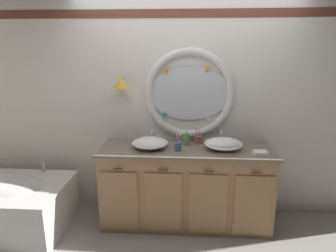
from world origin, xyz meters
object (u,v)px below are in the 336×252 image
object	(u,v)px
sink_basin_left	(150,143)
soap_dispenser	(186,139)
sink_basin_right	(223,144)
folded_hand_towel	(260,153)
toothbrush_holder_left	(178,145)
toothbrush_holder_right	(198,139)

from	to	relation	value
sink_basin_left	soap_dispenser	world-z (taller)	soap_dispenser
sink_basin_right	folded_hand_towel	distance (m)	0.39
sink_basin_left	toothbrush_holder_left	xyz separation A→B (m)	(0.31, -0.06, -0.00)
sink_basin_left	toothbrush_holder_right	world-z (taller)	toothbrush_holder_right
toothbrush_holder_left	soap_dispenser	world-z (taller)	toothbrush_holder_left
soap_dispenser	folded_hand_towel	distance (m)	0.80
toothbrush_holder_left	folded_hand_towel	size ratio (longest dim) A/B	1.47
sink_basin_left	toothbrush_holder_left	size ratio (longest dim) A/B	1.79
sink_basin_left	sink_basin_right	size ratio (longest dim) A/B	0.96
sink_basin_right	toothbrush_holder_right	xyz separation A→B (m)	(-0.26, 0.20, -0.01)
toothbrush_holder_right	folded_hand_towel	world-z (taller)	toothbrush_holder_right
sink_basin_left	toothbrush_holder_right	distance (m)	0.57
toothbrush_holder_right	soap_dispenser	distance (m)	0.16
sink_basin_right	folded_hand_towel	bearing A→B (deg)	-18.82
toothbrush_holder_left	soap_dispenser	size ratio (longest dim) A/B	1.30
sink_basin_right	soap_dispenser	xyz separation A→B (m)	(-0.40, 0.12, 0.01)
sink_basin_left	folded_hand_towel	world-z (taller)	sink_basin_left
sink_basin_right	soap_dispenser	size ratio (longest dim) A/B	2.43
soap_dispenser	toothbrush_holder_right	bearing A→B (deg)	27.81
toothbrush_holder_left	toothbrush_holder_right	distance (m)	0.34
sink_basin_right	folded_hand_towel	size ratio (longest dim) A/B	2.73
toothbrush_holder_left	toothbrush_holder_right	xyz separation A→B (m)	(0.22, 0.25, -0.00)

